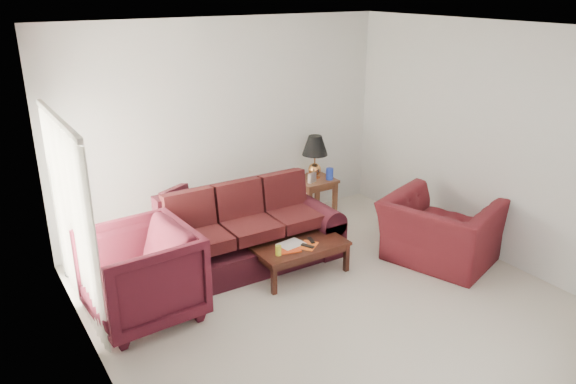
% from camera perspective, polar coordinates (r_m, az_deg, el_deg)
% --- Properties ---
extents(floor, '(5.00, 5.00, 0.00)m').
position_cam_1_polar(floor, '(6.58, 4.00, -10.83)').
color(floor, beige).
rests_on(floor, ground).
extents(blinds, '(0.10, 2.00, 2.16)m').
position_cam_1_polar(blinds, '(6.33, -21.22, -2.62)').
color(blinds, silver).
rests_on(blinds, ground).
extents(sofa, '(2.47, 1.16, 0.99)m').
position_cam_1_polar(sofa, '(7.11, -4.17, -3.80)').
color(sofa, black).
rests_on(sofa, ground).
extents(throw_pillow, '(0.47, 0.38, 0.44)m').
position_cam_1_polar(throw_pillow, '(7.33, -11.21, -1.18)').
color(throw_pillow, black).
rests_on(throw_pillow, sofa).
extents(end_table, '(0.59, 0.59, 0.62)m').
position_cam_1_polar(end_table, '(8.63, 2.61, -0.57)').
color(end_table, '#53251C').
rests_on(end_table, ground).
extents(table_lamp, '(0.45, 0.45, 0.65)m').
position_cam_1_polar(table_lamp, '(8.48, 2.74, 3.59)').
color(table_lamp, '#CB7F3F').
rests_on(table_lamp, end_table).
extents(clock, '(0.15, 0.09, 0.14)m').
position_cam_1_polar(clock, '(8.34, 2.46, 1.46)').
color(clock, silver).
rests_on(clock, end_table).
extents(blue_canister, '(0.14, 0.14, 0.18)m').
position_cam_1_polar(blue_canister, '(8.47, 4.25, 1.84)').
color(blue_canister, navy).
rests_on(blue_canister, end_table).
extents(picture_frame, '(0.15, 0.17, 0.05)m').
position_cam_1_polar(picture_frame, '(8.52, 1.21, 1.94)').
color(picture_frame, silver).
rests_on(picture_frame, end_table).
extents(floor_lamp, '(0.25, 0.25, 1.47)m').
position_cam_1_polar(floor_lamp, '(7.27, -21.56, -2.62)').
color(floor_lamp, silver).
rests_on(floor_lamp, ground).
extents(armchair_left, '(1.19, 1.16, 1.02)m').
position_cam_1_polar(armchair_left, '(6.20, -14.72, -8.19)').
color(armchair_left, '#3E0E18').
rests_on(armchair_left, ground).
extents(armchair_right, '(1.52, 1.62, 0.86)m').
position_cam_1_polar(armchair_right, '(7.45, 15.13, -3.88)').
color(armchair_right, '#471015').
rests_on(armchair_right, ground).
extents(coffee_table, '(1.25, 0.80, 0.40)m').
position_cam_1_polar(coffee_table, '(7.00, 1.30, -6.84)').
color(coffee_table, black).
rests_on(coffee_table, ground).
extents(magazine_red, '(0.30, 0.25, 0.01)m').
position_cam_1_polar(magazine_red, '(6.76, 0.13, -5.87)').
color(magazine_red, red).
rests_on(magazine_red, coffee_table).
extents(magazine_white, '(0.34, 0.28, 0.02)m').
position_cam_1_polar(magazine_white, '(6.89, 0.31, -5.34)').
color(magazine_white, silver).
rests_on(magazine_white, coffee_table).
extents(magazine_orange, '(0.31, 0.30, 0.01)m').
position_cam_1_polar(magazine_orange, '(6.87, 2.07, -5.45)').
color(magazine_orange, '#DB5419').
rests_on(magazine_orange, coffee_table).
extents(remote_a, '(0.12, 0.17, 0.02)m').
position_cam_1_polar(remote_a, '(6.81, 2.01, -5.49)').
color(remote_a, black).
rests_on(remote_a, coffee_table).
extents(remote_b, '(0.09, 0.17, 0.02)m').
position_cam_1_polar(remote_b, '(6.96, 2.37, -4.92)').
color(remote_b, black).
rests_on(remote_b, coffee_table).
extents(yellow_glass, '(0.09, 0.09, 0.12)m').
position_cam_1_polar(yellow_glass, '(6.63, -0.98, -5.95)').
color(yellow_glass, gold).
rests_on(yellow_glass, coffee_table).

